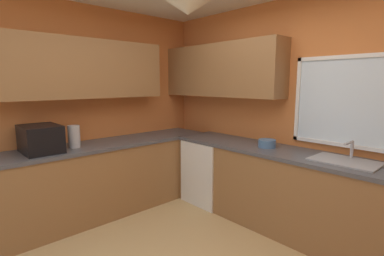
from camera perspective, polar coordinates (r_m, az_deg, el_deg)
The scene contains 8 objects.
room_shell at distance 2.74m, azimuth 1.16°, elevation 11.58°, with size 4.21×3.59×2.66m.
counter_run_left at distance 3.79m, azimuth -18.79°, elevation -9.75°, with size 0.65×3.20×0.90m.
counter_run_back at distance 3.36m, azimuth 20.70°, elevation -12.29°, with size 3.30×0.65×0.90m.
dishwasher at distance 4.05m, azimuth 3.85°, elevation -8.45°, with size 0.60×0.60×0.85m, color white.
microwave at distance 3.47m, azimuth -27.79°, elevation -1.90°, with size 0.48×0.36×0.29m, color black.
kettle at distance 3.56m, azimuth -22.31°, elevation -1.57°, with size 0.13×0.13×0.26m, color #B7B7BC.
sink_assembly at distance 3.08m, azimuth 28.05°, elevation -5.74°, with size 0.58×0.40×0.19m.
bowl at distance 3.43m, azimuth 14.62°, elevation -2.97°, with size 0.20×0.20×0.09m, color #4C7099.
Camera 1 is at (1.58, -1.41, 1.64)m, focal length 26.94 mm.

